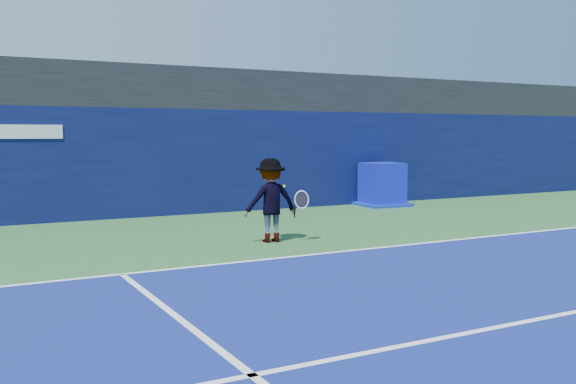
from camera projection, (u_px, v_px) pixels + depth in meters
name	position (u px, v px, depth m)	size (l,w,h in m)	color
ground	(484.00, 278.00, 10.18)	(80.00, 80.00, 0.00)	#295C2B
baseline	(372.00, 248.00, 12.81)	(24.00, 0.10, 0.01)	white
stadium_band	(213.00, 92.00, 19.94)	(36.00, 3.00, 1.20)	black
back_wall_assembly	(226.00, 160.00, 19.25)	(36.00, 1.03, 3.00)	#0B103E
equipment_cart	(382.00, 186.00, 20.54)	(1.55, 1.55, 1.38)	#0C13AF
tennis_player	(271.00, 200.00, 13.60)	(1.36, 0.78, 1.78)	white
tennis_ball	(284.00, 186.00, 15.12)	(0.06, 0.06, 0.06)	#C2E319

